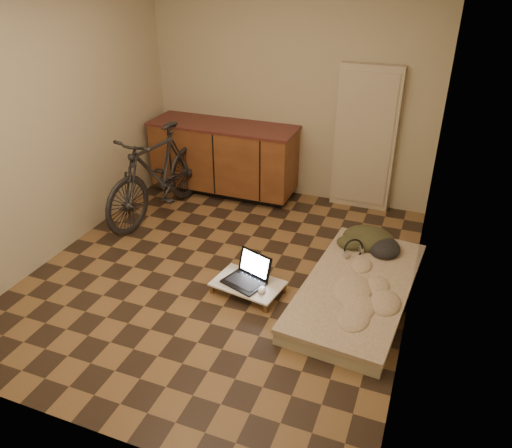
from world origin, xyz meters
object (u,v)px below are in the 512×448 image
at_px(lap_desk, 248,284).
at_px(laptop, 247,276).
at_px(bicycle, 158,169).
at_px(futon, 357,290).

height_order(lap_desk, laptop, laptop).
height_order(bicycle, lap_desk, bicycle).
xyz_separation_m(lap_desk, laptop, (-0.02, 0.03, 0.06)).
xyz_separation_m(bicycle, lap_desk, (1.55, -1.08, -0.49)).
xyz_separation_m(bicycle, futon, (2.50, -0.79, -0.50)).
relative_size(lap_desk, laptop, 1.51).
height_order(bicycle, laptop, bicycle).
relative_size(futon, laptop, 4.26).
bearing_deg(lap_desk, laptop, 128.68).
distance_m(futon, laptop, 1.01).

